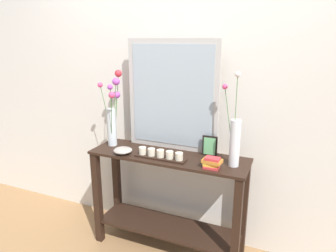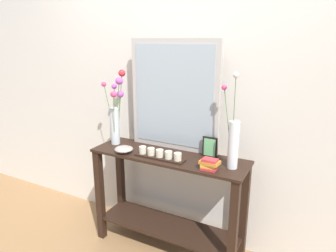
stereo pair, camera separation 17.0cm
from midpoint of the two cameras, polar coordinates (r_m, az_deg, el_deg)
name	(u,v)px [view 1 (the left image)]	position (r m, az deg, el deg)	size (l,w,h in m)	color
ground_plane	(168,247)	(2.73, -1.93, -21.93)	(7.00, 6.00, 0.02)	#997047
wall_back	(183,81)	(2.45, 0.82, 8.53)	(6.40, 0.08, 2.70)	silver
console_table	(168,194)	(2.46, -2.04, -12.74)	(1.22, 0.37, 0.82)	black
mirror_leaning	(172,96)	(2.34, -1.30, 5.69)	(0.74, 0.03, 0.86)	#B7B2AD
tall_vase_left	(113,113)	(2.51, -12.32, 2.32)	(0.21, 0.25, 0.61)	silver
vase_right	(235,139)	(2.09, 10.18, -2.52)	(0.16, 0.11, 0.65)	silver
candle_tray	(160,155)	(2.24, -3.63, -5.47)	(0.39, 0.09, 0.07)	black
picture_frame_small	(210,146)	(2.28, 5.76, -3.80)	(0.11, 0.01, 0.16)	black
decorative_bowl	(123,150)	(2.37, -10.55, -4.56)	(0.14, 0.14, 0.05)	#9E9389
book_stack	(212,162)	(2.09, 5.94, -6.88)	(0.14, 0.10, 0.08)	#C63338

